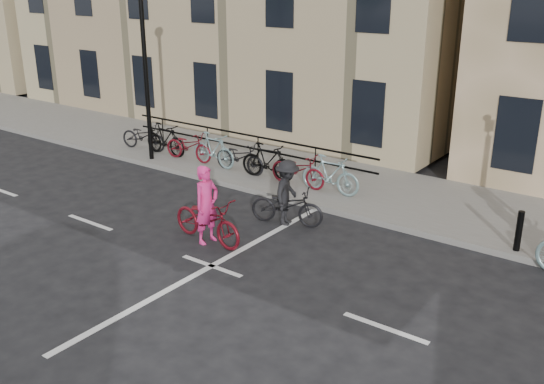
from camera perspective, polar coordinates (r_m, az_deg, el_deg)
The scene contains 7 objects.
ground at distance 12.85m, azimuth -5.70°, elevation -6.96°, with size 120.00×120.00×0.00m, color black.
sidewalk at distance 19.49m, azimuth -2.76°, elevation 2.79°, with size 46.00×4.00×0.15m, color slate.
lamp_post at distance 19.34m, azimuth -11.92°, elevation 12.62°, with size 0.36×0.36×5.28m.
bollard_east at distance 13.99m, azimuth 22.22°, elevation -3.42°, with size 0.14×0.14×0.90m, color black.
parked_bikes at distance 18.54m, azimuth -4.34°, elevation 3.71°, with size 9.35×1.23×1.05m.
cyclist_pink at distance 13.74m, azimuth -6.12°, elevation -2.27°, with size 2.08×0.86×1.80m.
cyclist_dark at distance 14.64m, azimuth 1.43°, elevation -0.70°, with size 1.93×1.18×1.63m.
Camera 1 is at (7.78, -8.45, 5.75)m, focal length 40.00 mm.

